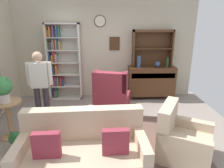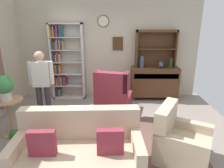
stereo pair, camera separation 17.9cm
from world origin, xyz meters
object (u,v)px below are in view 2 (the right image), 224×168
Objects in this scene: bottle_wine at (171,63)px; armchair_floral at (180,143)px; wingback_chair at (113,97)px; sideboard at (154,81)px; sideboard_hutch at (156,43)px; person_reading at (42,82)px; vase_round at (161,65)px; plant_stand at (10,113)px; potted_plant_large at (4,86)px; book_stack at (92,117)px; potted_plant_small at (16,136)px; bookshelf at (65,61)px; coffee_table at (94,121)px; vase_tall at (142,62)px; couch_floral at (79,153)px.

bottle_wine is 0.26× the size of armchair_floral.
wingback_chair reaches higher than armchair_floral.
sideboard is 4.73× the size of bottle_wine.
sideboard_hutch is 3.13m from person_reading.
vase_round is 3.81m from plant_stand.
potted_plant_large is 1.69m from book_stack.
potted_plant_small is (-3.28, -2.26, -0.87)m from bottle_wine.
sideboard_hutch reaches higher than person_reading.
vase_round reaches higher than wingback_chair.
bookshelf is at bearing 176.61° from bottle_wine.
sideboard is 2.59m from coffee_table.
person_reading is (-2.28, -1.31, -0.17)m from vase_tall.
potted_plant_small is at bearing -102.71° from person_reading.
coffee_table is (-0.36, -1.17, -0.03)m from wingback_chair.
vase_tall reaches higher than book_stack.
bottle_wine is 2.85m from coffee_table.
person_reading reaches higher than sideboard.
sideboard is at bearing 27.55° from person_reading.
potted_plant_small is 1.74× the size of book_stack.
wingback_chair is at bearing -138.54° from sideboard_hutch.
sideboard is 1.63× the size of coffee_table.
potted_plant_large is at bearing 167.60° from armchair_floral.
sideboard is 1.49m from wingback_chair.
book_stack is (0.10, 0.84, 0.15)m from couch_floral.
vase_round is 0.27m from bottle_wine.
sideboard_hutch is at bearing 33.85° from potted_plant_large.
armchair_floral is at bearing -48.57° from bookshelf.
potted_plant_large is (-3.14, -2.00, 0.50)m from sideboard.
book_stack is at bearing 159.48° from armchair_floral.
sideboard_hutch reaches higher than vase_round.
sideboard is at bearing 39.09° from potted_plant_small.
armchair_floral is 2.95m from person_reading.
vase_round reaches higher than couch_floral.
bottle_wine is (0.39, -0.09, 0.55)m from sideboard.
bottle_wine reaches higher than sideboard.
potted_plant_large is 1.75m from coffee_table.
vase_tall is 0.43× the size of plant_stand.
book_stack is (-1.16, -2.04, -0.62)m from vase_tall.
sideboard is at bearing 11.63° from vase_tall.
armchair_floral is 2.19× the size of potted_plant_large.
vase_tall is 2.43m from book_stack.
vase_tall is at bearing -168.37° from sideboard.
bottle_wine is 0.26× the size of wingback_chair.
sideboard is 7.65× the size of vase_round.
sideboard_hutch is 6.05× the size of book_stack.
sideboard is at bearing -90.00° from sideboard_hutch.
vase_round is 0.09× the size of couch_floral.
sideboard_hutch is 0.65m from vase_tall.
couch_floral is (0.87, -3.05, -0.76)m from bookshelf.
potted_plant_large reaches higher than coffee_table.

